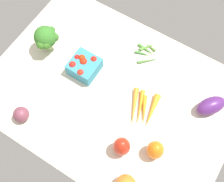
{
  "coord_description": "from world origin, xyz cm",
  "views": [
    {
      "loc": [
        27.27,
        -43.6,
        117.92
      ],
      "look_at": [
        0.0,
        0.0,
        4.0
      ],
      "focal_mm": 47.89,
      "sensor_mm": 36.0,
      "label": 1
    }
  ],
  "objects": [
    {
      "name": "bell_pepper_orange",
      "position": [
        27.32,
        -13.05,
        6.73
      ],
      "size": [
        7.44,
        7.44,
        9.47
      ],
      "primitive_type": "ellipsoid",
      "rotation": [
        0.0,
        0.0,
        6.14
      ],
      "color": "orange",
      "rests_on": "tablecloth"
    },
    {
      "name": "eggplant",
      "position": [
        37.81,
        15.21,
        5.47
      ],
      "size": [
        13.11,
        14.22,
        6.94
      ],
      "primitive_type": "ellipsoid",
      "rotation": [
        0.0,
        0.0,
        0.93
      ],
      "color": "#54256D",
      "rests_on": "tablecloth"
    },
    {
      "name": "red_onion_center",
      "position": [
        -25.14,
        -28.5,
        5.2
      ],
      "size": [
        6.4,
        6.4,
        6.4
      ],
      "primitive_type": "sphere",
      "color": "brown",
      "rests_on": "tablecloth"
    },
    {
      "name": "okra_pile",
      "position": [
        2.87,
        25.36,
        2.72
      ],
      "size": [
        12.26,
        13.52,
        1.6
      ],
      "color": "#588336",
      "rests_on": "tablecloth"
    },
    {
      "name": "berry_basket",
      "position": [
        -16.12,
        3.14,
        5.51
      ],
      "size": [
        11.81,
        11.81,
        7.47
      ],
      "color": "teal",
      "rests_on": "tablecloth"
    },
    {
      "name": "tablecloth",
      "position": [
        0.0,
        0.0,
        1.0
      ],
      "size": [
        104.0,
        76.0,
        2.0
      ],
      "primitive_type": "cube",
      "color": "beige",
      "rests_on": "ground"
    },
    {
      "name": "bell_pepper_red",
      "position": [
        15.98,
        -18.66,
        7.02
      ],
      "size": [
        8.14,
        8.14,
        10.04
      ],
      "primitive_type": "ellipsoid",
      "rotation": [
        0.0,
        0.0,
        1.86
      ],
      "color": "red",
      "rests_on": "tablecloth"
    },
    {
      "name": "carrot_bunch",
      "position": [
        15.1,
        0.21,
        3.23
      ],
      "size": [
        14.13,
        18.22,
        2.89
      ],
      "color": "orange",
      "rests_on": "tablecloth"
    },
    {
      "name": "broccoli_head",
      "position": [
        -35.8,
        3.59,
        10.75
      ],
      "size": [
        10.1,
        11.29,
        13.83
      ],
      "color": "#9FBE76",
      "rests_on": "tablecloth"
    }
  ]
}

